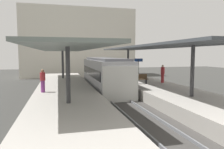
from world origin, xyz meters
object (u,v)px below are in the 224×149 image
(commuter_train, at_px, (105,75))
(platform_sign, at_px, (138,64))
(passenger_near_bench, at_px, (163,73))
(platform_bench, at_px, (140,79))
(passenger_mid_platform, at_px, (43,80))

(commuter_train, height_order, platform_sign, commuter_train)
(platform_sign, relative_size, passenger_near_bench, 1.33)
(platform_bench, distance_m, passenger_near_bench, 2.40)
(platform_sign, bearing_deg, commuter_train, -164.44)
(platform_bench, xyz_separation_m, platform_sign, (0.99, 2.96, 1.16))
(commuter_train, relative_size, platform_sign, 4.82)
(commuter_train, xyz_separation_m, platform_sign, (3.81, 1.06, 0.90))
(commuter_train, xyz_separation_m, passenger_near_bench, (5.16, -1.65, 0.13))
(platform_bench, bearing_deg, passenger_near_bench, 6.24)
(passenger_near_bench, height_order, passenger_mid_platform, passenger_near_bench)
(commuter_train, height_order, passenger_mid_platform, commuter_train)
(platform_bench, height_order, platform_sign, platform_sign)
(platform_bench, distance_m, passenger_mid_platform, 8.54)
(platform_bench, relative_size, passenger_mid_platform, 0.87)
(platform_bench, relative_size, platform_sign, 0.63)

